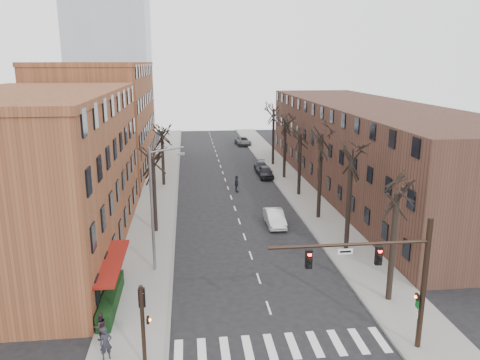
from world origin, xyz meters
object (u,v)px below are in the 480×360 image
object	(u,v)px
parked_car_mid	(261,167)
silver_sedan	(275,218)
pedestrian_a	(106,344)
parked_car_near	(266,172)

from	to	relation	value
parked_car_mid	silver_sedan	bearing A→B (deg)	-93.04
silver_sedan	parked_car_mid	size ratio (longest dim) A/B	1.02
parked_car_mid	pedestrian_a	distance (m)	43.00
parked_car_near	pedestrian_a	size ratio (longest dim) A/B	2.64
parked_car_mid	pedestrian_a	xyz separation A→B (m)	(-14.24, -40.57, 0.36)
parked_car_near	parked_car_mid	xyz separation A→B (m)	(0.00, 3.75, -0.13)
silver_sedan	pedestrian_a	distance (m)	22.29
parked_car_near	parked_car_mid	bearing A→B (deg)	92.06
silver_sedan	parked_car_near	bearing A→B (deg)	83.18
pedestrian_a	parked_car_near	bearing A→B (deg)	50.77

